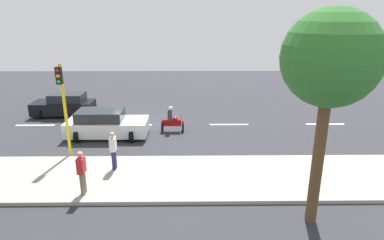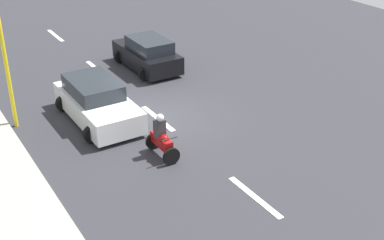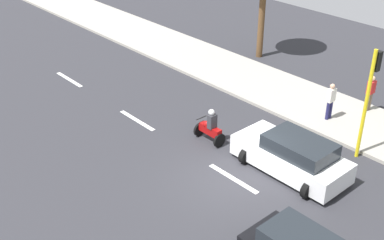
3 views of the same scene
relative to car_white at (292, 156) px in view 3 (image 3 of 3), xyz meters
name	(u,v)px [view 3 (image 3 of 3)]	position (x,y,z in m)	size (l,w,h in m)	color
ground_plane	(233,180)	(-1.96, 1.13, -0.76)	(40.00, 60.00, 0.10)	#2D2D33
sidewalk	(341,117)	(5.04, 1.13, -0.64)	(4.00, 60.00, 0.15)	#9E998E
lane_stripe_mid	(233,179)	(-1.96, 1.13, -0.71)	(0.20, 2.40, 0.01)	white
lane_stripe_south	(137,120)	(-1.96, 7.13, -0.71)	(0.20, 2.40, 0.01)	white
lane_stripe_far_south	(69,80)	(-1.96, 13.13, -0.71)	(0.20, 2.40, 0.01)	white
car_white	(292,156)	(0.00, 0.00, 0.00)	(2.31, 4.43, 1.52)	white
motorcycle	(210,128)	(-0.76, 3.64, -0.07)	(0.60, 1.30, 1.53)	black
pedestrian_near_signal	(370,92)	(6.40, 0.65, 0.35)	(0.40, 0.24, 1.69)	#72604C
pedestrian_by_tree	(331,100)	(4.36, 1.38, 0.35)	(0.40, 0.24, 1.69)	#1E1E4C
traffic_light_corner	(370,89)	(2.89, -1.07, 2.22)	(0.49, 0.24, 4.50)	yellow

